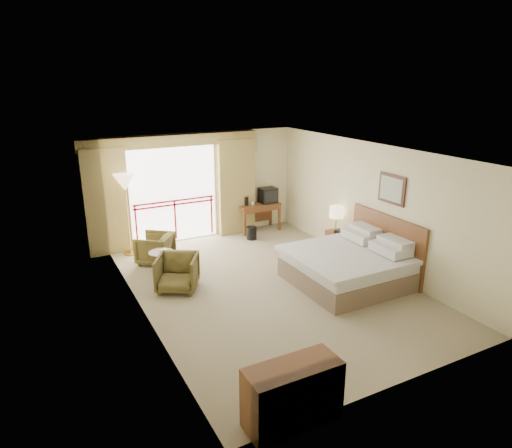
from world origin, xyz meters
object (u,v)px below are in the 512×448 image
armchair_far (156,262)px  tv (268,195)px  dresser (293,394)px  floor_lamp (125,186)px  table_lamp (337,212)px  armchair_near (178,289)px  desk (257,209)px  wastebasket (252,233)px  nightstand (336,242)px  side_table (162,260)px  bed (349,265)px

armchair_far → tv: bearing=143.1°
tv → dresser: 7.44m
dresser → floor_lamp: bearing=90.5°
armchair_far → floor_lamp: size_ratio=0.38×
table_lamp → armchair_near: 4.10m
desk → wastebasket: bearing=-126.2°
nightstand → side_table: (-4.08, 0.53, 0.12)m
tv → bed: bearing=-106.0°
side_table → tv: bearing=27.0°
side_table → desk: bearing=29.9°
bed → floor_lamp: (-3.55, 3.67, 1.28)m
desk → tv: bearing=-8.1°
dresser → armchair_near: bearing=87.4°
wastebasket → floor_lamp: (-3.01, 0.43, 1.49)m
table_lamp → side_table: table_lamp is taller
nightstand → armchair_near: 3.99m
side_table → armchair_far: bearing=83.5°
armchair_far → side_table: (-0.10, -0.86, 0.39)m
desk → nightstand: bearing=-67.3°
bed → armchair_far: size_ratio=2.88×
dresser → bed: bearing=38.9°
bed → tv: bearing=86.3°
bed → floor_lamp: 5.26m
bed → armchair_far: bed is taller
desk → side_table: desk is taller
armchair_far → armchair_near: bearing=38.1°
tv → armchair_far: bearing=-177.1°
table_lamp → armchair_far: 4.32m
side_table → floor_lamp: (-0.28, 1.67, 1.27)m
floor_lamp → nightstand: bearing=-26.8°
tv → dresser: tv is taller
nightstand → wastebasket: nightstand is taller
wastebasket → side_table: bearing=-155.5°
wastebasket → nightstand: bearing=-52.6°
armchair_far → side_table: bearing=31.4°
bed → tv: tv is taller
nightstand → armchair_far: 4.23m
wastebasket → armchair_near: (-2.62, -1.94, -0.17)m
nightstand → floor_lamp: 5.08m
table_lamp → floor_lamp: size_ratio=0.30×
side_table → floor_lamp: size_ratio=0.29×
nightstand → armchair_near: (-3.98, -0.17, -0.27)m
tv → wastebasket: (-0.79, -0.55, -0.79)m
armchair_near → side_table: size_ratio=1.39×
armchair_near → tv: bearing=66.2°
desk → armchair_near: desk is taller
dresser → side_table: bearing=88.5°
bed → armchair_far: bearing=137.9°
table_lamp → armchair_far: (-3.98, 1.35, -0.98)m
tv → dresser: size_ratio=0.38×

